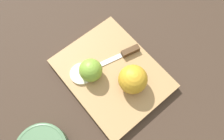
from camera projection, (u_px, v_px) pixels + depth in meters
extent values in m
plane|color=#38281E|center=(112.00, 75.00, 0.65)|extent=(4.00, 4.00, 0.00)
cube|color=#A37A4C|center=(112.00, 74.00, 0.64)|extent=(0.35, 0.30, 0.02)
sphere|color=gold|center=(133.00, 79.00, 0.58)|extent=(0.08, 0.08, 0.08)
cylinder|color=beige|center=(130.00, 78.00, 0.58)|extent=(0.02, 0.07, 0.07)
sphere|color=olive|center=(91.00, 70.00, 0.60)|extent=(0.07, 0.07, 0.07)
cylinder|color=beige|center=(92.00, 69.00, 0.60)|extent=(0.06, 0.01, 0.06)
cube|color=silver|center=(107.00, 62.00, 0.64)|extent=(0.05, 0.09, 0.00)
cube|color=#472D19|center=(130.00, 50.00, 0.65)|extent=(0.04, 0.06, 0.02)
cylinder|color=beige|center=(81.00, 74.00, 0.63)|extent=(0.07, 0.07, 0.01)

